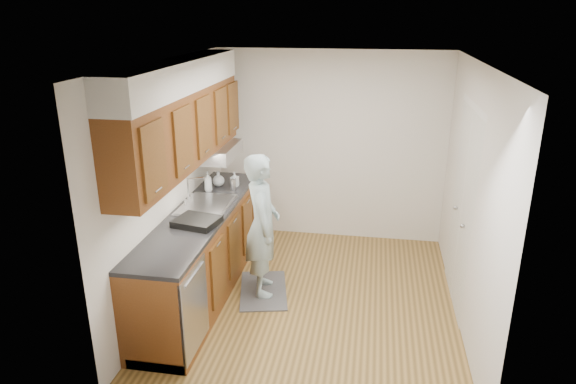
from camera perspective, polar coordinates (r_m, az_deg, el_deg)
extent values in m
plane|color=olive|center=(5.66, 2.67, -11.87)|extent=(3.50, 3.50, 0.00)
plane|color=white|center=(4.85, 3.14, 14.24)|extent=(3.50, 3.50, 0.00)
cube|color=silver|center=(5.49, -12.85, 1.04)|extent=(0.02, 3.50, 2.50)
cube|color=silver|center=(5.17, 19.60, -0.77)|extent=(0.02, 3.50, 2.50)
cube|color=silver|center=(6.79, 4.69, 5.00)|extent=(3.00, 0.02, 2.50)
cube|color=brown|center=(5.69, -9.43, -6.78)|extent=(0.60, 2.80, 0.90)
cube|color=black|center=(5.50, -9.85, -2.37)|extent=(0.63, 2.80, 0.04)
cube|color=#B2B2B7|center=(5.68, -9.03, -1.92)|extent=(0.48, 0.68, 0.14)
cube|color=#B2B2B7|center=(5.66, -9.06, -1.42)|extent=(0.52, 0.72, 0.01)
cube|color=#B2B2B7|center=(4.68, -10.34, -12.67)|extent=(0.03, 0.60, 0.80)
cube|color=brown|center=(5.28, -11.65, 6.88)|extent=(0.33, 2.80, 0.75)
cube|color=silver|center=(5.19, -12.05, 12.53)|extent=(0.35, 2.80, 0.30)
cube|color=#A5A5AA|center=(6.14, -7.98, 4.48)|extent=(0.46, 0.75, 0.16)
cube|color=white|center=(5.53, 18.74, -1.89)|extent=(0.02, 1.22, 2.05)
cube|color=slate|center=(5.81, -2.75, -10.85)|extent=(0.67, 0.94, 0.02)
imported|color=#9CB6BD|center=(5.42, -2.90, -2.67)|extent=(0.56, 0.71, 1.77)
imported|color=silver|center=(6.06, -8.88, 1.17)|extent=(0.10, 0.10, 0.24)
imported|color=silver|center=(6.20, -5.94, 1.44)|extent=(0.09, 0.09, 0.18)
imported|color=silver|center=(6.25, -7.74, 1.51)|extent=(0.20, 0.20, 0.19)
cylinder|color=#A5A5AA|center=(6.09, -6.14, 0.81)|extent=(0.08, 0.08, 0.12)
cube|color=black|center=(5.16, -10.08, -3.25)|extent=(0.47, 0.42, 0.07)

